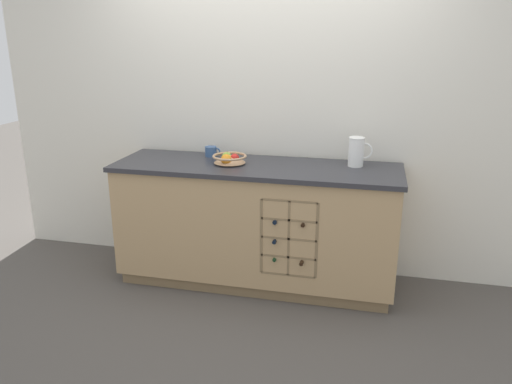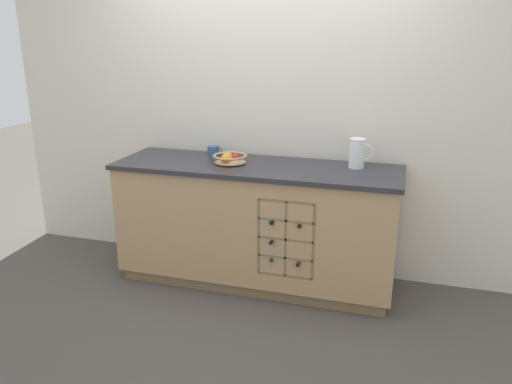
% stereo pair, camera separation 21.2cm
% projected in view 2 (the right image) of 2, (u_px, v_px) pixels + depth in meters
% --- Properties ---
extents(ground_plane, '(14.00, 14.00, 0.00)m').
position_uv_depth(ground_plane, '(256.00, 280.00, 3.92)').
color(ground_plane, '#4C4742').
extents(back_wall, '(4.46, 0.06, 2.55)m').
position_uv_depth(back_wall, '(270.00, 111.00, 3.88)').
color(back_wall, silver).
rests_on(back_wall, ground_plane).
extents(kitchen_island, '(2.10, 0.67, 0.93)m').
position_uv_depth(kitchen_island, '(256.00, 224.00, 3.77)').
color(kitchen_island, olive).
rests_on(kitchen_island, ground_plane).
extents(fruit_bowl, '(0.25, 0.25, 0.08)m').
position_uv_depth(fruit_bowl, '(230.00, 158.00, 3.68)').
color(fruit_bowl, tan).
rests_on(fruit_bowl, kitchen_island).
extents(white_pitcher, '(0.17, 0.12, 0.21)m').
position_uv_depth(white_pitcher, '(357.00, 153.00, 3.54)').
color(white_pitcher, white).
rests_on(white_pitcher, kitchen_island).
extents(ceramic_mug, '(0.12, 0.09, 0.08)m').
position_uv_depth(ceramic_mug, '(214.00, 151.00, 3.92)').
color(ceramic_mug, '#385684').
rests_on(ceramic_mug, kitchen_island).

